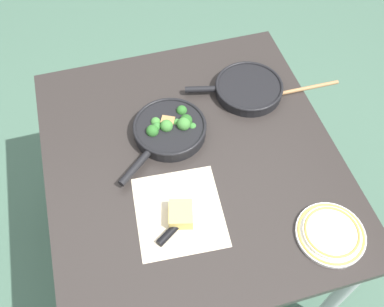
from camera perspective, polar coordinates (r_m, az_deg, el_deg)
ground_plane at (r=2.14m, az=0.00°, el=-12.22°), size 14.00×14.00×0.00m
dining_table_red at (r=1.53m, az=0.00°, el=-2.30°), size 1.08×0.99×0.77m
skillet_broccoli at (r=1.49m, az=-3.01°, el=3.33°), size 0.32×0.34×0.08m
skillet_eggs at (r=1.64m, az=7.48°, el=8.61°), size 0.26×0.36×0.04m
wooden_spoon at (r=1.67m, az=12.15°, el=7.92°), size 0.04×0.36×0.02m
parchment_sheet at (r=1.35m, az=-1.74°, el=-7.74°), size 0.31×0.29×0.00m
grater_knife at (r=1.32m, az=-1.79°, el=-9.36°), size 0.16×0.22×0.02m
cheese_block at (r=1.32m, az=-1.50°, el=-8.11°), size 0.10×0.09×0.05m
dinner_plate_stack at (r=1.37m, az=18.05°, el=-10.07°), size 0.21×0.21×0.03m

